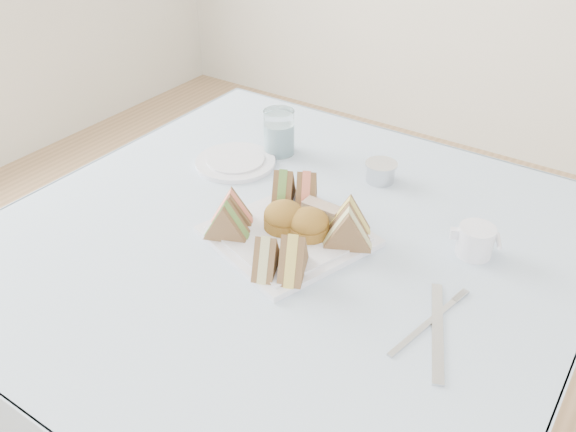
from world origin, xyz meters
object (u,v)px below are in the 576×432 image
Objects in this scene: serving_plate at (288,236)px; water_glass at (279,132)px; creamer_jug at (476,241)px; table at (285,377)px.

water_glass reaches higher than serving_plate.
creamer_jug is at bearing 44.52° from serving_plate.
table is 0.54m from water_glass.
creamer_jug is (0.30, 0.14, 0.40)m from table.
creamer_jug is at bearing -13.44° from water_glass.
creamer_jug reaches higher than serving_plate.
water_glass reaches higher than table.
water_glass is at bearing 143.26° from creamer_jug.
creamer_jug is at bearing 25.50° from table.
table is 14.30× the size of creamer_jug.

